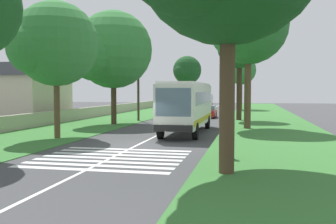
{
  "coord_description": "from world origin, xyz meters",
  "views": [
    {
      "loc": [
        -21.34,
        -6.28,
        3.14
      ],
      "look_at": [
        5.93,
        -0.54,
        1.6
      ],
      "focal_mm": 41.07,
      "sensor_mm": 36.0,
      "label": 1
    }
  ],
  "objects_px": {
    "roadside_tree_right_1": "(238,48)",
    "utility_pole": "(138,83)",
    "trailing_car_1": "(191,109)",
    "roadside_tree_left_2": "(55,46)",
    "roadside_building": "(20,92)",
    "pedestrian": "(227,139)",
    "roadside_tree_left_1": "(111,52)",
    "coach_bus": "(187,104)",
    "trailing_car_2": "(197,107)",
    "trailing_car_0": "(208,112)",
    "trailing_minibus_0": "(206,99)",
    "roadside_tree_right_3": "(247,27)",
    "roadside_tree_left_3": "(187,71)",
    "roadside_tree_right_0": "(241,71)"
  },
  "relations": [
    {
      "from": "coach_bus",
      "to": "roadside_tree_right_0",
      "type": "xyz_separation_m",
      "value": [
        36.68,
        -3.11,
        4.28
      ]
    },
    {
      "from": "roadside_tree_left_3",
      "to": "roadside_tree_right_0",
      "type": "relative_size",
      "value": 1.1
    },
    {
      "from": "roadside_tree_right_3",
      "to": "roadside_tree_left_3",
      "type": "bearing_deg",
      "value": 15.6
    },
    {
      "from": "roadside_tree_right_1",
      "to": "utility_pole",
      "type": "relative_size",
      "value": 1.35
    },
    {
      "from": "roadside_tree_right_1",
      "to": "pedestrian",
      "type": "relative_size",
      "value": 5.95
    },
    {
      "from": "coach_bus",
      "to": "trailing_minibus_0",
      "type": "height_order",
      "value": "coach_bus"
    },
    {
      "from": "trailing_car_0",
      "to": "trailing_car_2",
      "type": "xyz_separation_m",
      "value": [
        15.25,
        3.37,
        0.0
      ]
    },
    {
      "from": "coach_bus",
      "to": "roadside_tree_left_3",
      "type": "xyz_separation_m",
      "value": [
        46.01,
        7.42,
        4.89
      ]
    },
    {
      "from": "coach_bus",
      "to": "pedestrian",
      "type": "height_order",
      "value": "coach_bus"
    },
    {
      "from": "roadside_tree_right_1",
      "to": "roadside_tree_right_3",
      "type": "relative_size",
      "value": 0.85
    },
    {
      "from": "coach_bus",
      "to": "roadside_tree_right_3",
      "type": "relative_size",
      "value": 0.95
    },
    {
      "from": "trailing_car_1",
      "to": "trailing_car_2",
      "type": "bearing_deg",
      "value": 1.61
    },
    {
      "from": "trailing_car_0",
      "to": "pedestrian",
      "type": "bearing_deg",
      "value": -172.26
    },
    {
      "from": "roadside_tree_left_3",
      "to": "roadside_building",
      "type": "distance_m",
      "value": 40.3
    },
    {
      "from": "trailing_car_1",
      "to": "roadside_tree_left_3",
      "type": "relative_size",
      "value": 0.43
    },
    {
      "from": "coach_bus",
      "to": "trailing_car_1",
      "type": "distance_m",
      "value": 24.76
    },
    {
      "from": "roadside_tree_right_3",
      "to": "roadside_tree_left_1",
      "type": "bearing_deg",
      "value": 83.84
    },
    {
      "from": "trailing_car_2",
      "to": "roadside_tree_left_3",
      "type": "xyz_separation_m",
      "value": [
        14.23,
        3.9,
        6.37
      ]
    },
    {
      "from": "pedestrian",
      "to": "roadside_tree_left_1",
      "type": "bearing_deg",
      "value": 35.87
    },
    {
      "from": "roadside_tree_right_1",
      "to": "trailing_minibus_0",
      "type": "bearing_deg",
      "value": 12.55
    },
    {
      "from": "roadside_tree_left_2",
      "to": "roadside_tree_right_3",
      "type": "relative_size",
      "value": 0.76
    },
    {
      "from": "coach_bus",
      "to": "trailing_car_2",
      "type": "bearing_deg",
      "value": 6.33
    },
    {
      "from": "trailing_car_1",
      "to": "utility_pole",
      "type": "bearing_deg",
      "value": 166.35
    },
    {
      "from": "trailing_car_0",
      "to": "roadside_tree_left_1",
      "type": "height_order",
      "value": "roadside_tree_left_1"
    },
    {
      "from": "roadside_tree_left_1",
      "to": "trailing_car_0",
      "type": "bearing_deg",
      "value": -35.61
    },
    {
      "from": "trailing_car_2",
      "to": "roadside_tree_right_3",
      "type": "distance_m",
      "value": 29.67
    },
    {
      "from": "roadside_tree_right_1",
      "to": "trailing_car_1",
      "type": "bearing_deg",
      "value": 30.45
    },
    {
      "from": "utility_pole",
      "to": "coach_bus",
      "type": "bearing_deg",
      "value": -146.4
    },
    {
      "from": "trailing_car_0",
      "to": "roadside_tree_right_1",
      "type": "height_order",
      "value": "roadside_tree_right_1"
    },
    {
      "from": "roadside_tree_right_1",
      "to": "utility_pole",
      "type": "xyz_separation_m",
      "value": [
        -2.95,
        10.12,
        -3.73
      ]
    },
    {
      "from": "roadside_tree_left_1",
      "to": "roadside_building",
      "type": "bearing_deg",
      "value": 79.33
    },
    {
      "from": "roadside_tree_left_1",
      "to": "roadside_tree_left_3",
      "type": "bearing_deg",
      "value": -0.86
    },
    {
      "from": "trailing_car_2",
      "to": "roadside_tree_left_3",
      "type": "bearing_deg",
      "value": 15.32
    },
    {
      "from": "utility_pole",
      "to": "roadside_tree_left_2",
      "type": "bearing_deg",
      "value": 175.4
    },
    {
      "from": "roadside_tree_left_2",
      "to": "pedestrian",
      "type": "distance_m",
      "value": 13.73
    },
    {
      "from": "coach_bus",
      "to": "trailing_car_0",
      "type": "distance_m",
      "value": 16.6
    },
    {
      "from": "trailing_car_0",
      "to": "trailing_car_1",
      "type": "xyz_separation_m",
      "value": [
        7.95,
        3.16,
        0.0
      ]
    },
    {
      "from": "trailing_car_1",
      "to": "trailing_car_2",
      "type": "distance_m",
      "value": 7.3
    },
    {
      "from": "roadside_tree_left_1",
      "to": "trailing_minibus_0",
      "type": "bearing_deg",
      "value": -7.17
    },
    {
      "from": "trailing_car_1",
      "to": "roadside_building",
      "type": "bearing_deg",
      "value": 137.58
    },
    {
      "from": "roadside_tree_right_0",
      "to": "roadside_building",
      "type": "xyz_separation_m",
      "value": [
        -29.11,
        21.9,
        -3.45
      ]
    },
    {
      "from": "roadside_tree_right_1",
      "to": "utility_pole",
      "type": "bearing_deg",
      "value": 106.27
    },
    {
      "from": "roadside_tree_left_3",
      "to": "trailing_car_1",
      "type": "bearing_deg",
      "value": -169.21
    },
    {
      "from": "roadside_tree_left_3",
      "to": "roadside_tree_right_0",
      "type": "distance_m",
      "value": 14.09
    },
    {
      "from": "coach_bus",
      "to": "roadside_tree_left_1",
      "type": "distance_m",
      "value": 10.79
    },
    {
      "from": "trailing_minibus_0",
      "to": "roadside_tree_left_1",
      "type": "height_order",
      "value": "roadside_tree_left_1"
    },
    {
      "from": "trailing_minibus_0",
      "to": "utility_pole",
      "type": "relative_size",
      "value": 0.81
    },
    {
      "from": "roadside_tree_left_2",
      "to": "roadside_tree_left_3",
      "type": "relative_size",
      "value": 0.9
    },
    {
      "from": "roadside_tree_left_2",
      "to": "utility_pole",
      "type": "distance_m",
      "value": 15.46
    },
    {
      "from": "trailing_car_0",
      "to": "trailing_minibus_0",
      "type": "bearing_deg",
      "value": 6.8
    }
  ]
}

